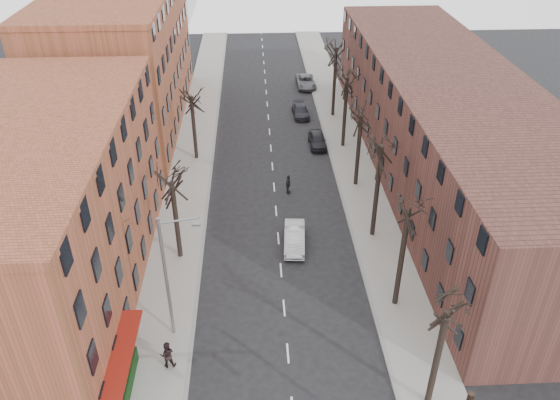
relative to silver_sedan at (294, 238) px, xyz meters
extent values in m
cube|color=gray|center=(-9.22, 16.03, -0.67)|extent=(4.00, 90.00, 0.15)
cube|color=gray|center=(6.78, 16.03, -0.67)|extent=(4.00, 90.00, 0.15)
cube|color=brown|center=(-17.22, -3.97, 5.26)|extent=(12.00, 26.00, 12.00)
cube|color=brown|center=(-17.22, 25.03, 6.26)|extent=(12.00, 28.00, 14.00)
cube|color=#502C25|center=(14.78, 11.03, 4.26)|extent=(12.00, 50.00, 10.00)
cube|color=maroon|center=(-10.62, -12.97, -0.74)|extent=(1.20, 7.00, 0.15)
cube|color=black|center=(-10.72, -13.97, -0.09)|extent=(0.80, 6.00, 1.00)
cylinder|color=slate|center=(-8.42, -8.97, 3.76)|extent=(0.20, 0.20, 9.00)
cylinder|color=slate|center=(-7.32, -8.97, 8.06)|extent=(2.39, 0.12, 0.46)
cube|color=slate|center=(-6.32, -8.97, 7.76)|extent=(0.50, 0.22, 0.14)
imported|color=#B2B4B9|center=(0.00, 0.00, 0.00)|extent=(1.91, 4.62, 1.49)
imported|color=black|center=(3.70, 17.26, -0.04)|extent=(1.78, 4.20, 1.42)
imported|color=#21222A|center=(2.58, 25.19, -0.12)|extent=(2.00, 4.38, 1.24)
imported|color=#5A5C62|center=(4.08, 34.74, -0.03)|extent=(2.50, 5.19, 1.42)
imported|color=black|center=(-8.43, -11.65, 0.33)|extent=(0.94, 0.76, 1.85)
imported|color=black|center=(0.02, 7.94, 0.16)|extent=(0.78, 1.15, 1.81)
camera|label=1|loc=(-2.91, -34.31, 25.30)|focal=35.00mm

